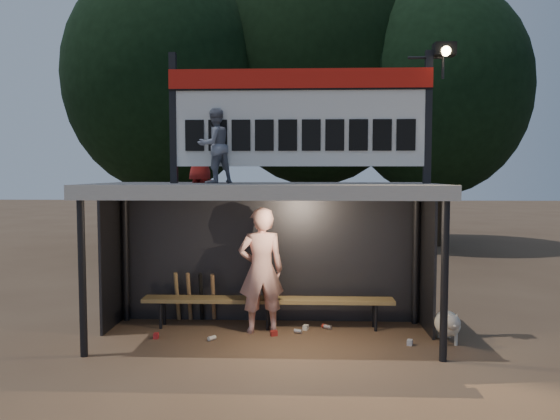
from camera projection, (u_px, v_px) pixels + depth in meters
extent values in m
plane|color=brown|center=(266.00, 338.00, 8.17)|extent=(80.00, 80.00, 0.00)
imported|color=white|center=(261.00, 270.00, 8.43)|extent=(0.79, 0.60, 1.95)
imported|color=gray|center=(215.00, 146.00, 7.94)|extent=(0.67, 0.66, 1.09)
imported|color=#A51E19|center=(201.00, 151.00, 8.44)|extent=(0.58, 0.54, 0.99)
cube|color=#3D3D3F|center=(265.00, 187.00, 8.01)|extent=(5.00, 2.00, 0.12)
cube|color=beige|center=(260.00, 193.00, 7.00)|extent=(5.10, 0.06, 0.20)
cylinder|color=black|center=(82.00, 276.00, 7.29)|extent=(0.10, 0.10, 2.20)
cylinder|color=black|center=(445.00, 279.00, 7.10)|extent=(0.10, 0.10, 2.20)
cylinder|color=black|center=(126.00, 255.00, 9.09)|extent=(0.10, 0.10, 2.20)
cylinder|color=black|center=(416.00, 257.00, 8.90)|extent=(0.10, 0.10, 2.20)
cube|color=black|center=(269.00, 255.00, 9.09)|extent=(5.00, 0.04, 2.20)
cube|color=black|center=(111.00, 259.00, 8.69)|extent=(0.04, 1.00, 2.20)
cube|color=black|center=(428.00, 261.00, 8.49)|extent=(0.04, 1.00, 2.20)
cylinder|color=black|center=(269.00, 192.00, 9.02)|extent=(5.00, 0.06, 0.06)
cube|color=black|center=(173.00, 119.00, 8.00)|extent=(0.10, 0.10, 1.90)
cube|color=black|center=(428.00, 118.00, 7.85)|extent=(0.10, 0.10, 1.90)
cube|color=white|center=(300.00, 118.00, 7.92)|extent=(3.80, 0.08, 1.40)
cube|color=red|center=(300.00, 78.00, 7.83)|extent=(3.80, 0.04, 0.28)
cube|color=black|center=(300.00, 89.00, 7.84)|extent=(3.80, 0.02, 0.03)
cube|color=black|center=(195.00, 135.00, 7.95)|extent=(0.27, 0.03, 0.45)
cube|color=black|center=(218.00, 135.00, 7.94)|extent=(0.27, 0.03, 0.45)
cube|color=black|center=(241.00, 135.00, 7.92)|extent=(0.27, 0.03, 0.45)
cube|color=black|center=(264.00, 135.00, 7.91)|extent=(0.27, 0.03, 0.45)
cube|color=black|center=(288.00, 135.00, 7.90)|extent=(0.27, 0.03, 0.45)
cube|color=black|center=(311.00, 135.00, 7.88)|extent=(0.27, 0.03, 0.45)
cube|color=black|center=(335.00, 135.00, 7.87)|extent=(0.27, 0.03, 0.45)
cube|color=black|center=(358.00, 135.00, 7.86)|extent=(0.27, 0.03, 0.45)
cube|color=black|center=(382.00, 135.00, 7.84)|extent=(0.27, 0.03, 0.45)
cube|color=black|center=(406.00, 135.00, 7.83)|extent=(0.27, 0.03, 0.45)
cylinder|color=black|center=(425.00, 58.00, 7.79)|extent=(0.50, 0.04, 0.04)
cylinder|color=black|center=(443.00, 68.00, 7.79)|extent=(0.04, 0.04, 0.30)
cube|color=black|center=(444.00, 50.00, 7.73)|extent=(0.30, 0.22, 0.18)
sphere|color=#FFD88C|center=(446.00, 51.00, 7.64)|extent=(0.14, 0.14, 0.14)
cube|color=olive|center=(268.00, 300.00, 8.69)|extent=(4.00, 0.35, 0.06)
cylinder|color=black|center=(161.00, 315.00, 8.65)|extent=(0.05, 0.05, 0.45)
cylinder|color=black|center=(164.00, 311.00, 8.89)|extent=(0.05, 0.05, 0.45)
cylinder|color=black|center=(267.00, 316.00, 8.58)|extent=(0.05, 0.05, 0.45)
cylinder|color=black|center=(268.00, 312.00, 8.82)|extent=(0.05, 0.05, 0.45)
cylinder|color=black|center=(376.00, 317.00, 8.52)|extent=(0.05, 0.05, 0.45)
cylinder|color=black|center=(374.00, 313.00, 8.76)|extent=(0.05, 0.05, 0.45)
cylinder|color=black|center=(166.00, 190.00, 18.17)|extent=(0.50, 0.50, 3.74)
ellipsoid|color=black|center=(164.00, 79.00, 17.91)|extent=(6.46, 6.46, 7.48)
cylinder|color=#301D15|center=(315.00, 183.00, 19.45)|extent=(0.50, 0.50, 4.18)
ellipsoid|color=black|center=(315.00, 67.00, 19.16)|extent=(7.22, 7.22, 8.36)
cylinder|color=black|center=(434.00, 194.00, 18.32)|extent=(0.50, 0.50, 3.52)
ellipsoid|color=black|center=(436.00, 90.00, 18.08)|extent=(6.08, 6.08, 7.04)
ellipsoid|color=silver|center=(447.00, 323.00, 8.00)|extent=(0.36, 0.58, 0.36)
sphere|color=beige|center=(453.00, 323.00, 7.71)|extent=(0.22, 0.22, 0.22)
cone|color=silver|center=(455.00, 326.00, 7.61)|extent=(0.10, 0.10, 0.10)
cone|color=beige|center=(450.00, 316.00, 7.69)|extent=(0.06, 0.06, 0.07)
cone|color=beige|center=(457.00, 316.00, 7.68)|extent=(0.06, 0.06, 0.07)
cylinder|color=beige|center=(445.00, 339.00, 7.83)|extent=(0.05, 0.05, 0.18)
cylinder|color=beige|center=(456.00, 339.00, 7.83)|extent=(0.05, 0.05, 0.18)
cylinder|color=beige|center=(438.00, 332.00, 8.19)|extent=(0.05, 0.05, 0.18)
cylinder|color=beige|center=(449.00, 332.00, 8.18)|extent=(0.05, 0.05, 0.18)
cylinder|color=beige|center=(442.00, 313.00, 8.29)|extent=(0.04, 0.16, 0.14)
cylinder|color=#977546|center=(177.00, 296.00, 9.02)|extent=(0.07, 0.27, 0.84)
cylinder|color=olive|center=(189.00, 297.00, 9.01)|extent=(0.07, 0.30, 0.83)
cylinder|color=black|center=(201.00, 297.00, 9.00)|extent=(0.09, 0.33, 0.83)
cylinder|color=olive|center=(213.00, 297.00, 8.99)|extent=(0.09, 0.35, 0.82)
cube|color=#A1211B|center=(274.00, 333.00, 8.28)|extent=(0.12, 0.10, 0.08)
cylinder|color=silver|center=(298.00, 331.00, 8.41)|extent=(0.14, 0.11, 0.07)
cube|color=silver|center=(306.00, 327.00, 8.59)|extent=(0.10, 0.12, 0.08)
cylinder|color=red|center=(325.00, 326.00, 8.67)|extent=(0.13, 0.13, 0.07)
cube|color=#BBBBC0|center=(410.00, 342.00, 7.84)|extent=(0.10, 0.12, 0.08)
cylinder|color=silver|center=(212.00, 338.00, 8.06)|extent=(0.13, 0.13, 0.07)
cube|color=red|center=(156.00, 336.00, 8.15)|extent=(0.08, 0.10, 0.08)
cylinder|color=#B2B2B8|center=(328.00, 327.00, 8.63)|extent=(0.14, 0.12, 0.07)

